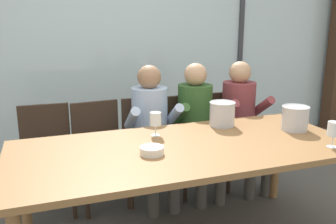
{
  "coord_description": "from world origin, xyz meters",
  "views": [
    {
      "loc": [
        -0.87,
        -2.1,
        1.57
      ],
      "look_at": [
        0.0,
        0.35,
        0.91
      ],
      "focal_mm": 38.13,
      "sensor_mm": 36.0,
      "label": 1
    }
  ],
  "objects_px": {
    "wine_glass_by_left_taster": "(334,130)",
    "dining_table": "(185,155)",
    "chair_near_window_right": "(234,130)",
    "ice_bucket_primary": "(295,118)",
    "person_olive_shirt": "(198,120)",
    "person_maroon_top": "(242,116)",
    "ice_bucket_secondary": "(222,113)",
    "wine_glass_near_bucket": "(155,120)",
    "chair_right_of_center": "(191,135)",
    "chair_left_of_center": "(99,145)",
    "chair_near_curtain": "(46,150)",
    "tasting_bowl": "(152,150)",
    "person_pale_blue_shirt": "(152,125)",
    "chair_center": "(146,140)"
  },
  "relations": [
    {
      "from": "chair_near_window_right",
      "to": "person_maroon_top",
      "type": "height_order",
      "value": "person_maroon_top"
    },
    {
      "from": "ice_bucket_primary",
      "to": "ice_bucket_secondary",
      "type": "xyz_separation_m",
      "value": [
        -0.47,
        0.29,
        0.0
      ]
    },
    {
      "from": "tasting_bowl",
      "to": "wine_glass_by_left_taster",
      "type": "relative_size",
      "value": 0.87
    },
    {
      "from": "wine_glass_by_left_taster",
      "to": "wine_glass_near_bucket",
      "type": "xyz_separation_m",
      "value": [
        -1.03,
        0.63,
        0.0
      ]
    },
    {
      "from": "chair_left_of_center",
      "to": "person_olive_shirt",
      "type": "xyz_separation_m",
      "value": [
        0.89,
        -0.12,
        0.17
      ]
    },
    {
      "from": "chair_near_curtain",
      "to": "wine_glass_near_bucket",
      "type": "height_order",
      "value": "wine_glass_near_bucket"
    },
    {
      "from": "chair_near_window_right",
      "to": "wine_glass_near_bucket",
      "type": "bearing_deg",
      "value": -147.23
    },
    {
      "from": "chair_center",
      "to": "wine_glass_by_left_taster",
      "type": "bearing_deg",
      "value": -45.01
    },
    {
      "from": "chair_center",
      "to": "chair_right_of_center",
      "type": "bearing_deg",
      "value": 8.12
    },
    {
      "from": "chair_right_of_center",
      "to": "wine_glass_by_left_taster",
      "type": "distance_m",
      "value": 1.39
    },
    {
      "from": "chair_right_of_center",
      "to": "tasting_bowl",
      "type": "relative_size",
      "value": 5.88
    },
    {
      "from": "chair_right_of_center",
      "to": "person_pale_blue_shirt",
      "type": "height_order",
      "value": "person_pale_blue_shirt"
    },
    {
      "from": "chair_left_of_center",
      "to": "tasting_bowl",
      "type": "bearing_deg",
      "value": -85.21
    },
    {
      "from": "dining_table",
      "to": "ice_bucket_secondary",
      "type": "relative_size",
      "value": 11.14
    },
    {
      "from": "chair_left_of_center",
      "to": "ice_bucket_primary",
      "type": "distance_m",
      "value": 1.65
    },
    {
      "from": "ice_bucket_secondary",
      "to": "wine_glass_by_left_taster",
      "type": "bearing_deg",
      "value": -57.12
    },
    {
      "from": "chair_left_of_center",
      "to": "chair_right_of_center",
      "type": "relative_size",
      "value": 1.0
    },
    {
      "from": "dining_table",
      "to": "chair_near_curtain",
      "type": "height_order",
      "value": "chair_near_curtain"
    },
    {
      "from": "dining_table",
      "to": "chair_near_curtain",
      "type": "relative_size",
      "value": 2.6
    },
    {
      "from": "chair_near_window_right",
      "to": "ice_bucket_primary",
      "type": "distance_m",
      "value": 0.91
    },
    {
      "from": "ice_bucket_secondary",
      "to": "wine_glass_near_bucket",
      "type": "relative_size",
      "value": 1.2
    },
    {
      "from": "wine_glass_by_left_taster",
      "to": "dining_table",
      "type": "bearing_deg",
      "value": 158.74
    },
    {
      "from": "chair_near_curtain",
      "to": "person_maroon_top",
      "type": "xyz_separation_m",
      "value": [
        1.8,
        -0.14,
        0.17
      ]
    },
    {
      "from": "ice_bucket_secondary",
      "to": "dining_table",
      "type": "bearing_deg",
      "value": -142.9
    },
    {
      "from": "person_pale_blue_shirt",
      "to": "wine_glass_near_bucket",
      "type": "bearing_deg",
      "value": -103.59
    },
    {
      "from": "dining_table",
      "to": "chair_left_of_center",
      "type": "relative_size",
      "value": 2.6
    },
    {
      "from": "person_olive_shirt",
      "to": "person_maroon_top",
      "type": "bearing_deg",
      "value": 1.58
    },
    {
      "from": "person_pale_blue_shirt",
      "to": "person_maroon_top",
      "type": "height_order",
      "value": "same"
    },
    {
      "from": "chair_center",
      "to": "ice_bucket_primary",
      "type": "distance_m",
      "value": 1.32
    },
    {
      "from": "person_olive_shirt",
      "to": "wine_glass_near_bucket",
      "type": "xyz_separation_m",
      "value": [
        -0.57,
        -0.5,
        0.19
      ]
    },
    {
      "from": "chair_right_of_center",
      "to": "ice_bucket_secondary",
      "type": "xyz_separation_m",
      "value": [
        0.03,
        -0.55,
        0.34
      ]
    },
    {
      "from": "chair_right_of_center",
      "to": "ice_bucket_secondary",
      "type": "distance_m",
      "value": 0.65
    },
    {
      "from": "chair_near_curtain",
      "to": "person_olive_shirt",
      "type": "relative_size",
      "value": 0.74
    },
    {
      "from": "chair_near_window_right",
      "to": "ice_bucket_primary",
      "type": "relative_size",
      "value": 4.33
    },
    {
      "from": "chair_center",
      "to": "tasting_bowl",
      "type": "height_order",
      "value": "chair_center"
    },
    {
      "from": "person_pale_blue_shirt",
      "to": "dining_table",
      "type": "bearing_deg",
      "value": -89.87
    },
    {
      "from": "chair_right_of_center",
      "to": "wine_glass_near_bucket",
      "type": "xyz_separation_m",
      "value": [
        -0.55,
        -0.62,
        0.36
      ]
    },
    {
      "from": "chair_right_of_center",
      "to": "person_olive_shirt",
      "type": "relative_size",
      "value": 0.74
    },
    {
      "from": "chair_near_window_right",
      "to": "ice_bucket_primary",
      "type": "bearing_deg",
      "value": -86.35
    },
    {
      "from": "chair_right_of_center",
      "to": "person_maroon_top",
      "type": "height_order",
      "value": "person_maroon_top"
    },
    {
      "from": "ice_bucket_secondary",
      "to": "chair_left_of_center",
      "type": "bearing_deg",
      "value": 148.39
    },
    {
      "from": "chair_center",
      "to": "tasting_bowl",
      "type": "xyz_separation_m",
      "value": [
        -0.24,
        -0.98,
        0.27
      ]
    },
    {
      "from": "chair_near_curtain",
      "to": "chair_near_window_right",
      "type": "distance_m",
      "value": 1.79
    },
    {
      "from": "chair_center",
      "to": "wine_glass_near_bucket",
      "type": "distance_m",
      "value": 0.72
    },
    {
      "from": "person_olive_shirt",
      "to": "person_maroon_top",
      "type": "relative_size",
      "value": 1.0
    },
    {
      "from": "wine_glass_near_bucket",
      "to": "tasting_bowl",
      "type": "bearing_deg",
      "value": -111.02
    },
    {
      "from": "chair_near_window_right",
      "to": "wine_glass_near_bucket",
      "type": "relative_size",
      "value": 5.13
    },
    {
      "from": "person_olive_shirt",
      "to": "wine_glass_near_bucket",
      "type": "relative_size",
      "value": 6.97
    },
    {
      "from": "person_pale_blue_shirt",
      "to": "wine_glass_near_bucket",
      "type": "distance_m",
      "value": 0.55
    },
    {
      "from": "chair_center",
      "to": "chair_right_of_center",
      "type": "distance_m",
      "value": 0.45
    }
  ]
}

